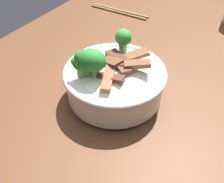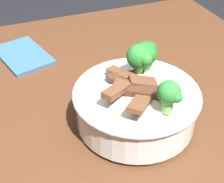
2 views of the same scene
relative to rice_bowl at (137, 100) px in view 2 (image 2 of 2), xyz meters
The scene contains 2 objects.
rice_bowl is the anchor object (origin of this frame).
folded_napkin 0.35m from the rice_bowl, 154.04° to the right, with size 0.15×0.10×0.01m, color #386689.
Camera 2 is at (0.31, -0.23, 1.21)m, focal length 53.70 mm.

